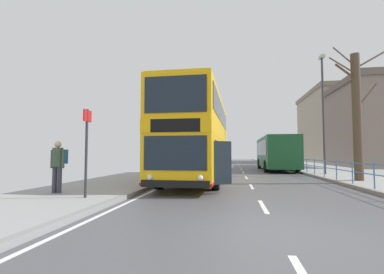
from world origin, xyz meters
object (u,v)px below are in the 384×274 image
street_lamp_far_side (323,105)px  bus_stop_sign_near (87,143)px  background_bus_far_lane (276,152)px  bare_tree_far_00 (357,114)px  pedestrian_with_backpack (58,163)px  double_decker_bus_main (198,138)px  background_building_00 (337,127)px

street_lamp_far_side → bus_stop_sign_near: bearing=-131.9°
background_bus_far_lane → bus_stop_sign_near: size_ratio=3.68×
bare_tree_far_00 → pedestrian_with_backpack: bearing=-152.9°
pedestrian_with_backpack → bare_tree_far_00: bearing=27.1°
double_decker_bus_main → pedestrian_with_backpack: bearing=-124.3°
street_lamp_far_side → double_decker_bus_main: bearing=-148.5°
double_decker_bus_main → background_bus_far_lane: 12.55m
background_building_00 → double_decker_bus_main: bearing=-118.0°
double_decker_bus_main → background_building_00: 43.75m
bus_stop_sign_near → pedestrian_with_backpack: bearing=150.4°
double_decker_bus_main → street_lamp_far_side: street_lamp_far_side is taller
bus_stop_sign_near → background_building_00: 51.04m
background_building_00 → pedestrian_with_backpack: bearing=-118.9°
pedestrian_with_backpack → bare_tree_far_00: (12.13, 6.22, 2.32)m
pedestrian_with_backpack → double_decker_bus_main: bearing=55.7°
street_lamp_far_side → bare_tree_far_00: bearing=-87.7°
background_bus_far_lane → pedestrian_with_backpack: size_ratio=5.66×
bare_tree_far_00 → double_decker_bus_main: bearing=-178.4°
background_bus_far_lane → double_decker_bus_main: bearing=-116.8°
double_decker_bus_main → bare_tree_far_00: bearing=1.6°
double_decker_bus_main → background_bus_far_lane: bearing=63.2°
pedestrian_with_backpack → background_building_00: 51.05m
bus_stop_sign_near → background_bus_far_lane: bearing=65.4°
bare_tree_far_00 → bus_stop_sign_near: bearing=-146.4°
double_decker_bus_main → pedestrian_with_backpack: size_ratio=6.46×
bus_stop_sign_near → background_building_00: (23.05, 45.31, 4.58)m
bus_stop_sign_near → street_lamp_far_side: bearing=48.1°
background_bus_far_lane → background_building_00: size_ratio=0.57×
double_decker_bus_main → bus_stop_sign_near: 7.34m
background_bus_far_lane → bare_tree_far_00: bearing=-77.7°
background_bus_far_lane → bare_tree_far_00: 11.37m
bare_tree_far_00 → background_building_00: size_ratio=0.39×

